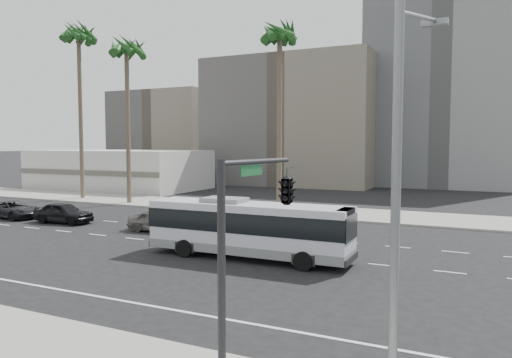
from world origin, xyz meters
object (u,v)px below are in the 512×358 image
Objects in this scene: car_c at (13,209)px; palm_far at (79,39)px; traffic_signal at (281,191)px; palm_mid at (126,52)px; city_bus at (248,227)px; streetlight_corner at (402,165)px; car_a at (158,221)px; car_b at (63,213)px; palm_near at (280,38)px.

palm_far is (-4.94, 12.18, 16.02)m from car_c.
palm_mid reaches higher than traffic_signal.
city_bus is 28.39m from palm_mid.
streetlight_corner is (31.67, -14.11, 4.65)m from car_c.
traffic_signal is at bearing -136.33° from car_a.
car_a is 0.90× the size of car_b.
traffic_signal is (23.13, -14.08, 3.81)m from car_b.
car_c is 0.30× the size of palm_mid.
palm_near is (12.47, 11.35, 13.70)m from car_b.
palm_far is at bearing 148.88° from streetlight_corner.
car_a is 0.25× the size of palm_mid.
car_b is 5.50m from car_c.
palm_mid reaches higher than city_bus.
car_c is 0.52× the size of streetlight_corner.
car_c is at bearing -101.95° from palm_mid.
traffic_signal is at bearing -43.66° from palm_mid.
streetlight_corner is 1.72× the size of traffic_signal.
car_a is at bearing -32.65° from palm_far.
traffic_signal is at bearing -67.27° from palm_near.
car_c is 0.31× the size of palm_near.
city_bus is 14.03m from streetlight_corner.
car_b is 0.83× the size of traffic_signal.
city_bus is 20.56m from palm_near.
palm_near is (-13.69, 25.42, 9.15)m from streetlight_corner.
traffic_signal is at bearing -125.63° from car_b.
car_c is 0.89× the size of traffic_signal.
city_bus is 1.12× the size of streetlight_corner.
palm_mid is (-11.58, 10.88, 13.83)m from car_a.
palm_near is at bearing 106.57° from city_bus.
car_b is at bearing 155.70° from traffic_signal.
streetlight_corner reaches higher than car_b.
city_bus is at bearing 136.27° from streetlight_corner.
streetlight_corner is at bearing -48.75° from city_bus.
city_bus reaches higher than car_b.
palm_mid is at bearing -178.81° from palm_near.
car_c is at bearing 85.31° from car_b.
palm_near is 0.99× the size of palm_mid.
car_b is 17.91m from palm_mid.
palm_mid is at bearing 144.02° from streetlight_corner.
car_c is 0.27× the size of palm_far.
car_a is 18.22m from palm_near.
car_a is (-8.76, 4.12, -0.90)m from city_bus.
streetlight_corner is 46.49m from palm_far.
palm_near is (4.07, 11.20, 13.78)m from car_a.
palm_near reaches higher than city_bus.
city_bus is at bearing -117.49° from car_a.
city_bus is 2.60× the size of car_a.
streetlight_corner reaches higher than city_bus.
streetlight_corner is (17.76, -14.22, 4.63)m from car_a.
palm_far is (-36.61, 26.29, 11.38)m from streetlight_corner.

